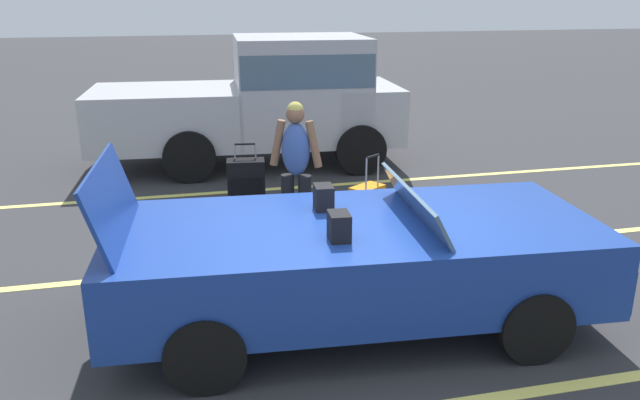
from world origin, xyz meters
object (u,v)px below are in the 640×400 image
traveler_person (296,166)px  parked_pickup_truck_near (272,98)px  convertible_car (376,258)px  suitcase_medium_bright (367,211)px  suitcase_large_black (247,188)px

traveler_person → parked_pickup_truck_near: 3.68m
convertible_car → traveler_person: bearing=103.5°
traveler_person → parked_pickup_truck_near: size_ratio=0.32×
traveler_person → convertible_car: bearing=33.1°
suitcase_medium_bright → traveler_person: size_ratio=0.61×
suitcase_medium_bright → convertible_car: bearing=131.1°
suitcase_medium_bright → parked_pickup_truck_near: parked_pickup_truck_near is taller
suitcase_medium_bright → traveler_person: 1.06m
convertible_car → suitcase_medium_bright: size_ratio=4.23×
convertible_car → suitcase_medium_bright: (0.54, 1.98, -0.28)m
suitcase_large_black → traveler_person: (0.44, -1.12, 0.56)m
suitcase_large_black → traveler_person: bearing=28.1°
convertible_car → traveler_person: traveler_person is taller
suitcase_medium_bright → parked_pickup_truck_near: size_ratio=0.20×
convertible_car → suitcase_medium_bright: convertible_car is taller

